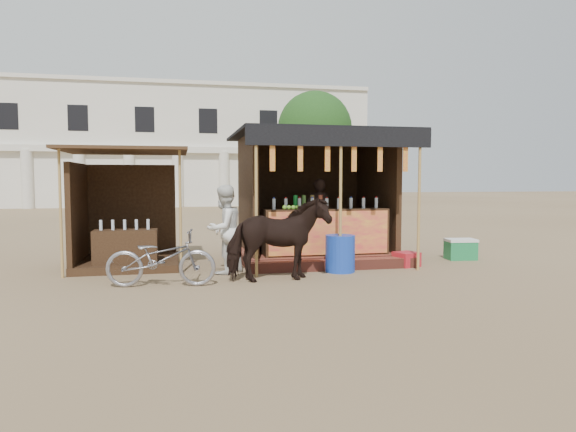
# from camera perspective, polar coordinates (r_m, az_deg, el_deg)

# --- Properties ---
(ground) EXTENTS (120.00, 120.00, 0.00)m
(ground) POSITION_cam_1_polar(r_m,az_deg,el_deg) (8.11, 2.40, -8.57)
(ground) COLOR #846B4C
(ground) RESTS_ON ground
(main_stall) EXTENTS (3.60, 3.61, 2.78)m
(main_stall) POSITION_cam_1_polar(r_m,az_deg,el_deg) (11.44, 3.08, 0.30)
(main_stall) COLOR brown
(main_stall) RESTS_ON ground
(secondary_stall) EXTENTS (2.40, 2.40, 2.38)m
(secondary_stall) POSITION_cam_1_polar(r_m,az_deg,el_deg) (11.00, -18.24, -0.95)
(secondary_stall) COLOR #3C2615
(secondary_stall) RESTS_ON ground
(cow) EXTENTS (1.82, 0.97, 1.47)m
(cow) POSITION_cam_1_polar(r_m,az_deg,el_deg) (8.91, -1.13, -2.61)
(cow) COLOR black
(cow) RESTS_ON ground
(motorbike) EXTENTS (1.86, 0.84, 0.94)m
(motorbike) POSITION_cam_1_polar(r_m,az_deg,el_deg) (8.77, -13.93, -4.59)
(motorbike) COLOR gray
(motorbike) RESTS_ON ground
(bystander) EXTENTS (1.03, 1.02, 1.67)m
(bystander) POSITION_cam_1_polar(r_m,az_deg,el_deg) (9.74, -7.11, -1.48)
(bystander) COLOR white
(bystander) RESTS_ON ground
(blue_barrel) EXTENTS (0.71, 0.71, 0.71)m
(blue_barrel) POSITION_cam_1_polar(r_m,az_deg,el_deg) (9.93, 5.82, -4.17)
(blue_barrel) COLOR #173DB2
(blue_barrel) RESTS_ON ground
(red_crate) EXTENTS (0.55, 0.53, 0.29)m
(red_crate) POSITION_cam_1_polar(r_m,az_deg,el_deg) (10.80, 13.02, -4.70)
(red_crate) COLOR #AE1D25
(red_crate) RESTS_ON ground
(cooler) EXTENTS (0.69, 0.51, 0.46)m
(cooler) POSITION_cam_1_polar(r_m,az_deg,el_deg) (12.05, 18.63, -3.50)
(cooler) COLOR #1B7D42
(cooler) RESTS_ON ground
(background_building) EXTENTS (26.00, 7.45, 8.18)m
(background_building) POSITION_cam_1_polar(r_m,az_deg,el_deg) (37.67, -12.21, 7.33)
(background_building) COLOR silver
(background_building) RESTS_ON ground
(tree) EXTENTS (4.50, 4.40, 7.00)m
(tree) POSITION_cam_1_polar(r_m,az_deg,el_deg) (30.94, 2.58, 9.36)
(tree) COLOR #382314
(tree) RESTS_ON ground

